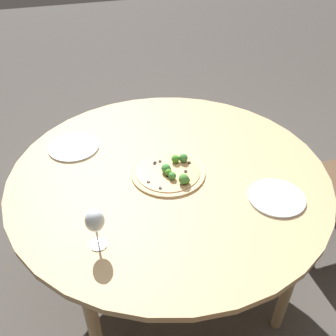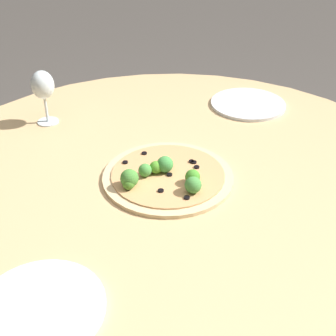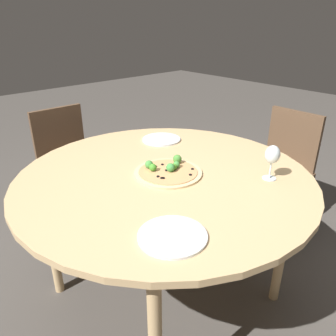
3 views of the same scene
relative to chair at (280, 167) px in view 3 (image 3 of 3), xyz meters
The scene contains 8 objects.
ground_plane 1.18m from the chair, behind, with size 12.00×12.00×0.00m, color #4C4742.
dining_table 1.10m from the chair, behind, with size 1.40×1.40×0.76m.
chair is the anchor object (origin of this frame).
chair_2 1.52m from the chair, 134.96° to the left, with size 0.40×0.40×0.86m.
pizza 1.10m from the chair, behind, with size 0.32×0.32×0.06m.
wine_glass 0.92m from the chair, 155.88° to the right, with size 0.07×0.07×0.16m.
plate_near 1.46m from the chair, 165.47° to the right, with size 0.24×0.24×0.01m.
plate_far 0.92m from the chair, 153.75° to the left, with size 0.23×0.23×0.01m.
Camera 3 is at (-0.93, -1.04, 1.45)m, focal length 35.00 mm.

